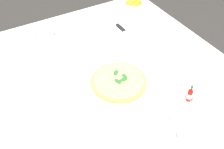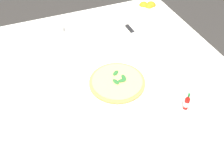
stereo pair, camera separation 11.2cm
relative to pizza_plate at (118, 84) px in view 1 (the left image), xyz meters
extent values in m
cube|color=white|center=(-0.11, 0.00, -0.02)|extent=(1.10, 1.10, 0.02)
cube|color=white|center=(-0.11, 0.55, -0.17)|extent=(1.10, 0.01, 0.28)
cube|color=white|center=(-0.65, 0.00, -0.17)|extent=(0.01, 1.10, 0.28)
cylinder|color=brown|center=(-0.57, -0.45, -0.40)|extent=(0.06, 0.06, 0.74)
cylinder|color=brown|center=(-0.57, 0.46, -0.40)|extent=(0.06, 0.06, 0.74)
cylinder|color=white|center=(0.00, 0.00, -0.01)|extent=(0.20, 0.20, 0.01)
cylinder|color=white|center=(0.00, 0.00, 0.00)|extent=(0.33, 0.33, 0.01)
cylinder|color=tan|center=(0.00, 0.00, 0.01)|extent=(0.24, 0.24, 0.01)
cylinder|color=#EFD17A|center=(0.00, 0.00, 0.02)|extent=(0.21, 0.21, 0.00)
ellipsoid|color=#2D7533|center=(0.00, 0.04, 0.02)|extent=(0.04, 0.02, 0.01)
ellipsoid|color=#2D7533|center=(0.01, -0.01, 0.02)|extent=(0.04, 0.03, 0.01)
ellipsoid|color=#2D7533|center=(0.01, 0.02, 0.02)|extent=(0.02, 0.04, 0.01)
ellipsoid|color=#2D7533|center=(-0.04, 0.01, 0.02)|extent=(0.04, 0.04, 0.01)
cylinder|color=white|center=(0.29, 0.09, -0.01)|extent=(0.13, 0.13, 0.01)
cylinder|color=white|center=(0.29, 0.09, 0.02)|extent=(0.08, 0.08, 0.06)
torus|color=white|center=(0.33, 0.05, 0.03)|extent=(0.03, 0.03, 0.03)
cylinder|color=black|center=(0.29, 0.09, 0.05)|extent=(0.07, 0.07, 0.00)
cylinder|color=white|center=(-0.48, -0.15, -0.01)|extent=(0.13, 0.13, 0.01)
cylinder|color=white|center=(-0.48, -0.15, 0.03)|extent=(0.08, 0.08, 0.06)
torus|color=white|center=(-0.50, -0.19, 0.03)|extent=(0.02, 0.03, 0.03)
cylinder|color=black|center=(-0.48, -0.15, 0.05)|extent=(0.07, 0.07, 0.00)
cube|color=white|center=(-0.29, 0.22, 0.00)|extent=(0.22, 0.13, 0.02)
cube|color=silver|center=(-0.24, 0.22, 0.01)|extent=(0.12, 0.02, 0.01)
cube|color=black|center=(-0.34, 0.22, 0.01)|extent=(0.08, 0.02, 0.01)
cylinder|color=white|center=(-0.49, 0.41, 0.01)|extent=(0.15, 0.15, 0.04)
sphere|color=orange|center=(-0.48, 0.40, 0.03)|extent=(0.05, 0.05, 0.05)
sphere|color=orange|center=(-0.49, 0.42, 0.02)|extent=(0.06, 0.06, 0.06)
sphere|color=orange|center=(-0.51, 0.38, 0.03)|extent=(0.06, 0.06, 0.06)
cylinder|color=#B7140F|center=(0.21, 0.20, 0.02)|extent=(0.02, 0.02, 0.05)
cylinder|color=white|center=(0.21, 0.20, 0.02)|extent=(0.02, 0.02, 0.02)
cone|color=#B7140F|center=(0.21, 0.20, 0.05)|extent=(0.02, 0.02, 0.02)
cylinder|color=#1E722D|center=(0.21, 0.20, 0.07)|extent=(0.01, 0.01, 0.01)
cylinder|color=white|center=(0.24, 0.21, 0.01)|extent=(0.03, 0.03, 0.04)
cylinder|color=white|center=(0.24, 0.21, 0.00)|extent=(0.02, 0.02, 0.03)
sphere|color=silver|center=(0.24, 0.21, 0.03)|extent=(0.02, 0.02, 0.02)
cylinder|color=white|center=(0.18, 0.19, 0.01)|extent=(0.03, 0.03, 0.04)
cylinder|color=#38332D|center=(0.18, 0.19, 0.00)|extent=(0.02, 0.02, 0.03)
sphere|color=silver|center=(0.18, 0.19, 0.03)|extent=(0.02, 0.02, 0.02)
camera|label=1|loc=(0.65, -0.40, 0.78)|focal=41.30mm
camera|label=2|loc=(0.70, -0.30, 0.78)|focal=41.30mm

